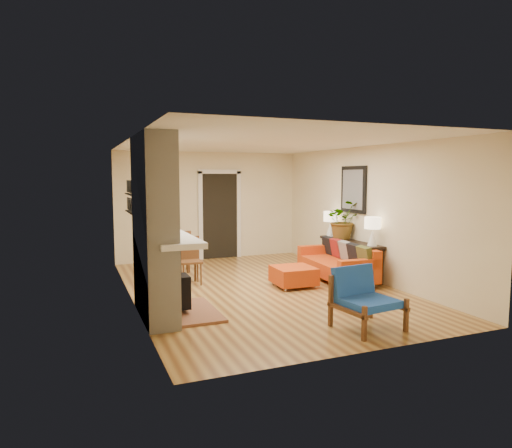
# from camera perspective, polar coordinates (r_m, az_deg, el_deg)

# --- Properties ---
(room_shell) EXTENTS (6.50, 6.50, 6.50)m
(room_shell) POSITION_cam_1_polar(r_m,az_deg,el_deg) (10.80, -1.85, 1.86)
(room_shell) COLOR #B88E46
(room_shell) RESTS_ON ground
(fireplace) EXTENTS (1.09, 1.68, 2.60)m
(fireplace) POSITION_cam_1_polar(r_m,az_deg,el_deg) (6.62, -12.30, -0.90)
(fireplace) COLOR white
(fireplace) RESTS_ON ground
(sofa) EXTENTS (0.95, 1.97, 0.76)m
(sofa) POSITION_cam_1_polar(r_m,az_deg,el_deg) (9.12, 10.40, -4.76)
(sofa) COLOR silver
(sofa) RESTS_ON ground
(ottoman) EXTENTS (0.73, 0.73, 0.36)m
(ottoman) POSITION_cam_1_polar(r_m,az_deg,el_deg) (8.45, 4.72, -6.39)
(ottoman) COLOR silver
(ottoman) RESTS_ON ground
(blue_chair) EXTENTS (0.85, 0.84, 0.80)m
(blue_chair) POSITION_cam_1_polar(r_m,az_deg,el_deg) (6.35, 13.16, -8.62)
(blue_chair) COLOR brown
(blue_chair) RESTS_ON ground
(dining_table) EXTENTS (0.76, 1.66, 0.88)m
(dining_table) POSITION_cam_1_polar(r_m,az_deg,el_deg) (9.19, -9.31, -3.09)
(dining_table) COLOR brown
(dining_table) RESTS_ON ground
(console_table) EXTENTS (0.34, 1.85, 0.72)m
(console_table) POSITION_cam_1_polar(r_m,az_deg,el_deg) (9.40, 11.70, -2.96)
(console_table) COLOR black
(console_table) RESTS_ON ground
(lamp_near) EXTENTS (0.30, 0.30, 0.54)m
(lamp_near) POSITION_cam_1_polar(r_m,az_deg,el_deg) (8.76, 14.35, -0.46)
(lamp_near) COLOR white
(lamp_near) RESTS_ON console_table
(lamp_far) EXTENTS (0.30, 0.30, 0.54)m
(lamp_far) POSITION_cam_1_polar(r_m,az_deg,el_deg) (9.99, 9.29, 0.42)
(lamp_far) COLOR white
(lamp_far) RESTS_ON console_table
(houseplant) EXTENTS (0.81, 0.73, 0.80)m
(houseplant) POSITION_cam_1_polar(r_m,az_deg,el_deg) (9.55, 10.84, 0.52)
(houseplant) COLOR #1E5919
(houseplant) RESTS_ON console_table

